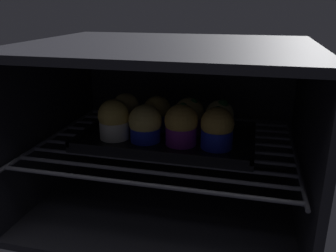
{
  "coord_description": "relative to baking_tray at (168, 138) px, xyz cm",
  "views": [
    {
      "loc": [
        17.6,
        -48.54,
        43.02
      ],
      "look_at": [
        0.0,
        22.81,
        17.52
      ],
      "focal_mm": 37.87,
      "sensor_mm": 36.0,
      "label": 1
    }
  ],
  "objects": [
    {
      "name": "baking_tray",
      "position": [
        0.0,
        0.0,
        0.0
      ],
      "size": [
        37.6,
        22.68,
        2.2
      ],
      "color": "black",
      "rests_on": "oven_rack"
    },
    {
      "name": "muffin_row0_col3",
      "position": [
        11.18,
        -4.05,
        4.65
      ],
      "size": [
        6.75,
        6.75,
        8.58
      ],
      "color": "#1928B7",
      "rests_on": "baking_tray"
    },
    {
      "name": "muffin_row1_col0",
      "position": [
        -11.04,
        3.5,
        4.32
      ],
      "size": [
        6.46,
        6.46,
        8.18
      ],
      "color": "#7A238C",
      "rests_on": "baking_tray"
    },
    {
      "name": "muffin_row1_col2",
      "position": [
        4.03,
        3.39,
        4.31
      ],
      "size": [
        6.68,
        6.68,
        8.14
      ],
      "color": "#7A238C",
      "rests_on": "baking_tray"
    },
    {
      "name": "muffin_row1_col3",
      "position": [
        10.82,
        3.36,
        4.29
      ],
      "size": [
        6.46,
        6.46,
        8.28
      ],
      "color": "red",
      "rests_on": "baking_tray"
    },
    {
      "name": "muffin_row1_col1",
      "position": [
        -3.57,
        4.01,
        4.17
      ],
      "size": [
        6.55,
        6.55,
        7.86
      ],
      "color": "#1928B7",
      "rests_on": "baking_tray"
    },
    {
      "name": "muffin_row0_col2",
      "position": [
        3.77,
        -3.94,
        4.64
      ],
      "size": [
        6.93,
        6.93,
        8.83
      ],
      "color": "#7A238C",
      "rests_on": "baking_tray"
    },
    {
      "name": "muffin_row0_col0",
      "position": [
        -11.01,
        -3.85,
        4.7
      ],
      "size": [
        6.83,
        6.83,
        8.61
      ],
      "color": "silver",
      "rests_on": "baking_tray"
    },
    {
      "name": "oven_rack",
      "position": [
        0.0,
        -0.81,
        -1.09
      ],
      "size": [
        54.8,
        42.0,
        0.8
      ],
      "color": "#51515B",
      "rests_on": "oven_cavity"
    },
    {
      "name": "muffin_row0_col1",
      "position": [
        -3.97,
        -3.89,
        4.2
      ],
      "size": [
        7.07,
        7.07,
        7.95
      ],
      "color": "#1928B7",
      "rests_on": "baking_tray"
    },
    {
      "name": "oven_cavity",
      "position": [
        0.0,
        3.44,
        2.31
      ],
      "size": [
        59.0,
        47.0,
        37.0
      ],
      "color": "black",
      "rests_on": "ground"
    }
  ]
}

